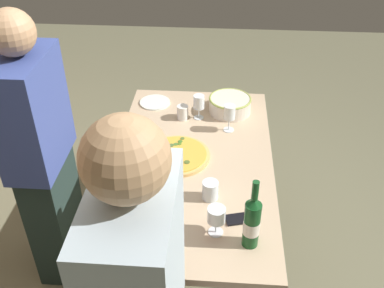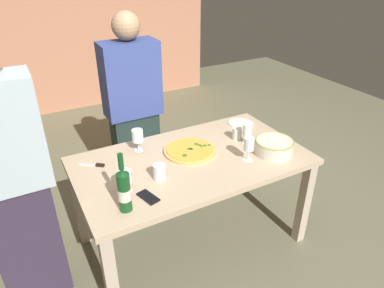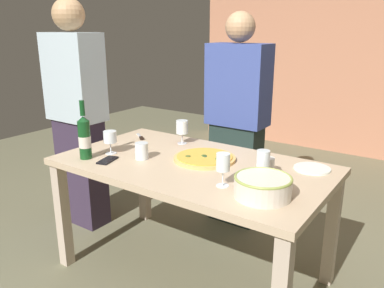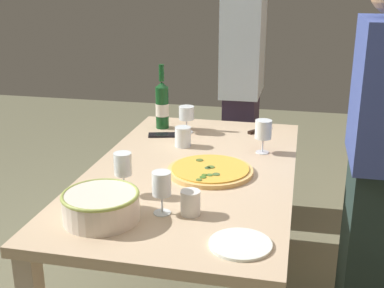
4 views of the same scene
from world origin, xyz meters
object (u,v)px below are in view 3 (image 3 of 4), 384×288
at_px(pizza, 205,158).
at_px(wine_glass_by_bottle, 110,138).
at_px(cup_amber, 268,166).
at_px(side_plate, 312,168).
at_px(wine_bottle, 84,137).
at_px(cell_phone, 108,160).
at_px(pizza_knife, 141,137).
at_px(person_host, 237,122).
at_px(serving_bowl, 263,186).
at_px(wine_glass_far_right, 223,164).
at_px(cup_ceramic, 142,151).
at_px(dining_table, 192,177).
at_px(wine_glass_far_left, 263,160).
at_px(person_guest_left, 77,116).
at_px(wine_glass_near_pizza, 182,128).

height_order(pizza, wine_glass_by_bottle, wine_glass_by_bottle).
height_order(cup_amber, side_plate, cup_amber).
xyz_separation_m(pizza, wine_bottle, (-0.62, -0.39, 0.12)).
bearing_deg(cell_phone, pizza_knife, 94.92).
bearing_deg(side_plate, person_host, 146.43).
distance_m(pizza, serving_bowl, 0.60).
bearing_deg(wine_bottle, wine_glass_by_bottle, 69.77).
height_order(wine_glass_far_right, pizza_knife, wine_glass_far_right).
height_order(serving_bowl, wine_glass_far_right, wine_glass_far_right).
xyz_separation_m(wine_glass_by_bottle, cell_phone, (0.09, -0.12, -0.10)).
distance_m(wine_glass_far_right, cup_ceramic, 0.63).
bearing_deg(dining_table, wine_glass_far_left, -1.25).
xyz_separation_m(wine_glass_far_right, side_plate, (0.29, 0.50, -0.11)).
relative_size(cup_amber, person_host, 0.06).
xyz_separation_m(serving_bowl, person_guest_left, (-1.66, 0.29, 0.07)).
distance_m(wine_glass_near_pizza, wine_glass_by_bottle, 0.50).
height_order(wine_glass_by_bottle, pizza_knife, wine_glass_by_bottle).
height_order(cup_amber, cup_ceramic, cup_ceramic).
height_order(wine_bottle, wine_glass_by_bottle, wine_bottle).
relative_size(dining_table, wine_glass_near_pizza, 9.77).
xyz_separation_m(dining_table, person_guest_left, (-1.12, 0.08, 0.22)).
distance_m(wine_glass_far_left, side_plate, 0.37).
xyz_separation_m(side_plate, person_host, (-0.75, 0.50, 0.07)).
xyz_separation_m(dining_table, cell_phone, (-0.44, -0.26, 0.10)).
bearing_deg(cell_phone, pizza, 21.95).
height_order(wine_glass_near_pizza, person_guest_left, person_guest_left).
bearing_deg(wine_glass_far_left, cup_amber, 98.62).
relative_size(dining_table, wine_glass_far_right, 9.23).
height_order(serving_bowl, pizza_knife, serving_bowl).
distance_m(serving_bowl, cell_phone, 0.99).
bearing_deg(wine_glass_far_right, serving_bowl, -1.28).
bearing_deg(wine_bottle, wine_glass_far_left, 15.63).
bearing_deg(cell_phone, serving_bowl, -11.70).
bearing_deg(side_plate, cup_ceramic, -155.96).
xyz_separation_m(serving_bowl, wine_glass_near_pizza, (-0.83, 0.50, 0.05)).
distance_m(serving_bowl, wine_glass_far_left, 0.22).
xyz_separation_m(wine_glass_near_pizza, cell_phone, (-0.15, -0.55, -0.10)).
bearing_deg(dining_table, cell_phone, -148.91).
relative_size(wine_glass_near_pizza, wine_glass_by_bottle, 1.11).
height_order(wine_glass_far_left, cell_phone, wine_glass_far_left).
bearing_deg(person_guest_left, cell_phone, -22.69).
height_order(dining_table, cup_ceramic, cup_ceramic).
xyz_separation_m(wine_glass_near_pizza, pizza_knife, (-0.33, -0.06, -0.10)).
bearing_deg(wine_bottle, cup_amber, 20.98).
distance_m(cup_amber, person_guest_left, 1.56).
height_order(dining_table, wine_glass_far_right, wine_glass_far_right).
relative_size(dining_table, side_plate, 7.80).
height_order(serving_bowl, cup_ceramic, serving_bowl).
bearing_deg(pizza_knife, cup_amber, -7.54).
bearing_deg(cup_amber, dining_table, -168.20).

